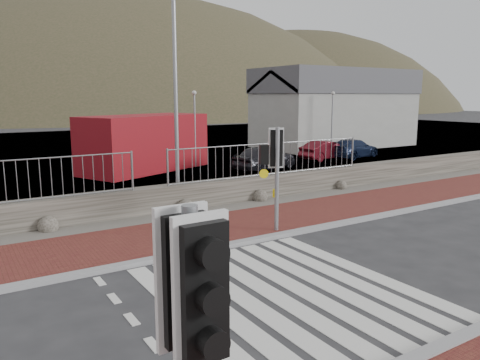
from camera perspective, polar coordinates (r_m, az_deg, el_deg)
ground at (r=9.60m, az=5.64°, el=-13.41°), size 220.00×220.00×0.00m
sidewalk_far at (r=13.21m, az=-6.45°, el=-6.56°), size 40.00×3.00×0.08m
kerb_far at (r=11.93m, az=-3.28°, el=-8.32°), size 40.00×0.25×0.12m
zebra_crossing at (r=9.60m, az=5.65°, el=-13.37°), size 4.62×5.60×0.01m
gravel_strip at (r=14.97m, az=-9.79°, el=-4.67°), size 40.00×1.50×0.06m
stone_wall at (r=15.60m, az=-10.96°, el=-2.52°), size 40.00×0.60×0.90m
railing at (r=15.22m, az=-10.93°, el=2.41°), size 18.07×0.07×1.22m
quay at (r=35.45m, az=-23.14°, el=3.19°), size 120.00×40.00×0.50m
harbor_building at (r=36.97m, az=11.49°, el=8.62°), size 12.20×6.20×5.80m
hills_backdrop at (r=99.31m, az=-23.97°, el=-6.39°), size 254.00×90.00×100.00m
traffic_signal_near at (r=3.69m, az=-5.91°, el=-16.13°), size 0.44×0.27×3.06m
traffic_signal_far at (r=12.97m, az=4.38°, el=2.80°), size 0.73×0.47×3.00m
streetlight at (r=16.60m, az=-7.55°, el=12.20°), size 1.62×0.69×7.88m
shipping_container at (r=24.83m, az=-11.51°, el=4.45°), size 7.44×5.42×2.86m
car_a at (r=24.64m, az=3.01°, el=2.79°), size 4.11×2.48×1.31m
car_b at (r=28.96m, az=10.46°, el=3.59°), size 3.58×1.46×1.15m
car_c at (r=30.23m, az=13.65°, el=3.76°), size 4.31×2.53×1.17m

